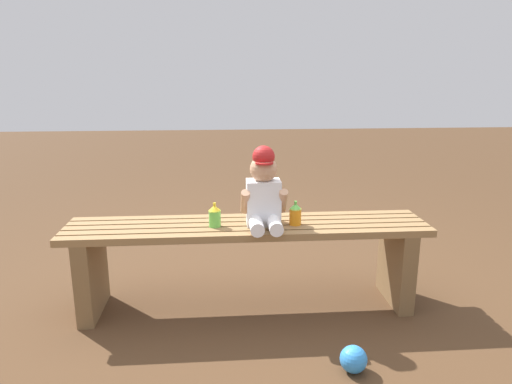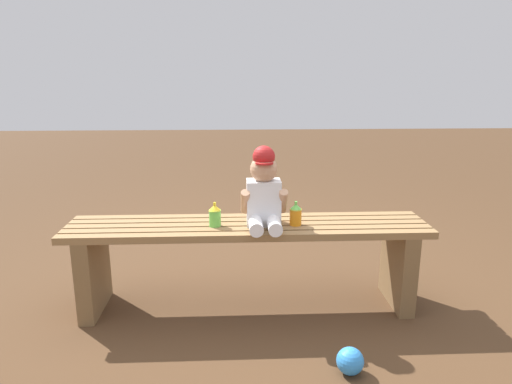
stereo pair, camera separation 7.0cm
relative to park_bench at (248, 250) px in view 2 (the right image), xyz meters
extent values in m
plane|color=#4C331E|center=(0.00, 0.00, -0.32)|extent=(16.00, 16.00, 0.00)
cube|color=olive|center=(0.00, -0.15, 0.13)|extent=(1.85, 0.06, 0.04)
cube|color=olive|center=(0.00, -0.07, 0.13)|extent=(1.85, 0.06, 0.04)
cube|color=olive|center=(0.00, 0.00, 0.13)|extent=(1.85, 0.06, 0.04)
cube|color=olive|center=(0.00, 0.07, 0.13)|extent=(1.85, 0.06, 0.04)
cube|color=olive|center=(0.00, 0.15, 0.13)|extent=(1.85, 0.06, 0.04)
cube|color=brown|center=(-0.80, 0.00, -0.10)|extent=(0.08, 0.36, 0.43)
cube|color=brown|center=(0.80, 0.00, -0.10)|extent=(0.08, 0.36, 0.43)
cube|color=white|center=(0.08, -0.01, 0.26)|extent=(0.17, 0.12, 0.23)
sphere|color=tan|center=(0.08, -0.01, 0.43)|extent=(0.14, 0.14, 0.14)
cylinder|color=#B21E1E|center=(0.08, -0.05, 0.47)|extent=(0.09, 0.09, 0.01)
sphere|color=#B21E1E|center=(0.08, -0.01, 0.50)|extent=(0.11, 0.11, 0.11)
cylinder|color=white|center=(0.04, -0.13, 0.18)|extent=(0.07, 0.16, 0.07)
cylinder|color=white|center=(0.13, -0.13, 0.18)|extent=(0.07, 0.16, 0.07)
cylinder|color=tan|center=(-0.01, -0.04, 0.28)|extent=(0.04, 0.12, 0.14)
cylinder|color=tan|center=(0.17, -0.04, 0.28)|extent=(0.04, 0.12, 0.14)
cylinder|color=#66CC4C|center=(-0.17, -0.03, 0.19)|extent=(0.06, 0.06, 0.08)
cone|color=yellow|center=(-0.17, -0.03, 0.24)|extent=(0.06, 0.06, 0.03)
cylinder|color=yellow|center=(-0.17, -0.03, 0.26)|extent=(0.01, 0.01, 0.02)
cylinder|color=orange|center=(0.24, -0.03, 0.19)|extent=(0.06, 0.06, 0.08)
cone|color=#66CC4C|center=(0.24, -0.03, 0.24)|extent=(0.06, 0.06, 0.03)
cylinder|color=#66CC4C|center=(0.24, -0.03, 0.26)|extent=(0.01, 0.01, 0.02)
sphere|color=#338CE5|center=(0.41, -0.60, -0.26)|extent=(0.11, 0.11, 0.11)
camera|label=1|loc=(-0.13, -2.26, 0.90)|focal=32.54mm
camera|label=2|loc=(-0.06, -2.26, 0.90)|focal=32.54mm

